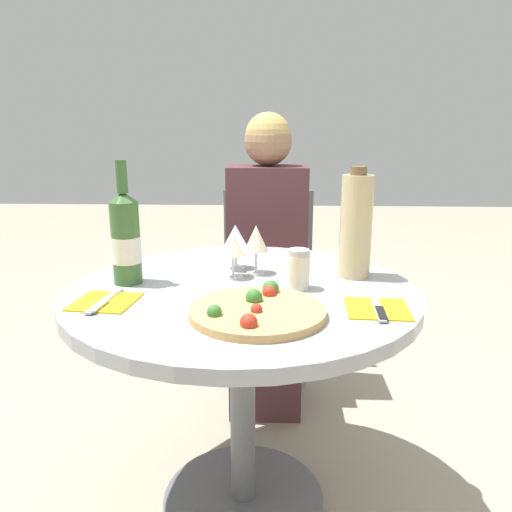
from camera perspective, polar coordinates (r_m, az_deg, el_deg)
The scene contains 13 objects.
ground_plane at distance 1.75m, azimuth -1.46°, elevation -26.18°, with size 12.00×12.00×0.00m, color #9E937F.
dining_table at distance 1.44m, azimuth -1.60°, elevation -8.79°, with size 0.97×0.97×0.71m.
chair_behind_diner at distance 2.28m, azimuth 1.31°, elevation -3.70°, with size 0.41×0.41×0.86m.
seated_diner at distance 2.10m, azimuth 1.25°, elevation -1.73°, with size 0.33×0.47×1.20m.
pizza_large at distance 1.19m, azimuth 0.13°, elevation -6.22°, with size 0.32×0.32×0.05m.
wine_bottle at distance 1.44m, azimuth -14.67°, elevation 1.95°, with size 0.08×0.08×0.35m.
tall_carafe at distance 1.48m, azimuth 11.35°, elevation 3.41°, with size 0.09×0.09×0.32m.
sugar_shaker at distance 1.37m, azimuth 4.86°, elevation -1.53°, with size 0.06×0.06×0.11m.
wine_glass_center at distance 1.49m, azimuth 0.00°, elevation 1.94°, with size 0.07×0.07×0.15m.
wine_glass_back_left at distance 1.54m, azimuth -2.36°, elevation 2.13°, with size 0.08×0.08×0.14m.
wine_glass_front_left at distance 1.46m, azimuth -2.65°, elevation 1.15°, with size 0.07×0.07×0.13m.
place_setting_left at distance 1.33m, azimuth -16.93°, elevation -5.03°, with size 0.17×0.19×0.01m.
place_setting_right at distance 1.26m, azimuth 13.72°, elevation -5.87°, with size 0.16×0.19×0.01m.
Camera 1 is at (0.09, -1.32, 1.14)m, focal length 35.00 mm.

